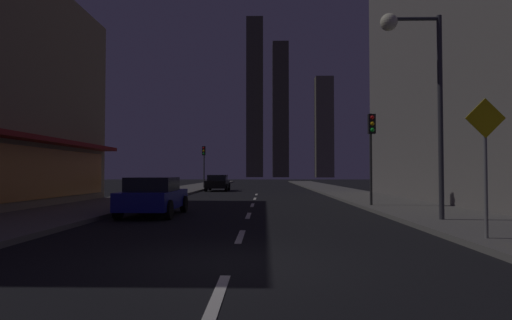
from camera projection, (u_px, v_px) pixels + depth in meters
The scene contains 14 objects.
ground_plane at pixel (258, 191), 39.43m from camera, with size 78.00×136.00×0.10m, color black.
sidewalk_right at pixel (333, 189), 39.29m from camera, with size 4.00×76.00×0.15m, color #605E59.
sidewalk_left at pixel (184, 189), 39.57m from camera, with size 4.00×76.00×0.15m, color #605E59.
lane_marking_center at pixel (251, 210), 18.44m from camera, with size 0.16×28.20×0.01m.
skyscraper_distant_tall at pixel (255, 97), 167.85m from camera, with size 6.65×5.38×63.80m, color #403D30.
skyscraper_distant_mid at pixel (280, 110), 164.67m from camera, with size 6.17×8.26×52.50m, color #3D3A2E.
skyscraper_distant_short at pixel (324, 127), 156.84m from camera, with size 6.60×5.92×37.45m, color #5C5745.
car_parked_near at pixel (154, 196), 15.94m from camera, with size 1.98×4.24×1.45m.
car_parked_far at pixel (218, 183), 37.80m from camera, with size 1.98×4.24×1.45m.
fire_hydrant_far_left at pixel (158, 192), 25.75m from camera, with size 0.42×0.30×0.65m.
traffic_light_near_right at pixel (371, 138), 19.21m from camera, with size 0.32×0.48×4.20m.
traffic_light_far_left at pixel (204, 157), 42.28m from camera, with size 0.32×0.48×4.20m.
street_lamp_right at pixel (414, 65), 13.41m from camera, with size 1.96×0.56×6.58m.
pedestrian_crossing_sign at pixel (486, 155), 9.48m from camera, with size 0.91×0.08×3.15m.
Camera 1 is at (0.61, -7.49, 1.61)m, focal length 29.52 mm.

